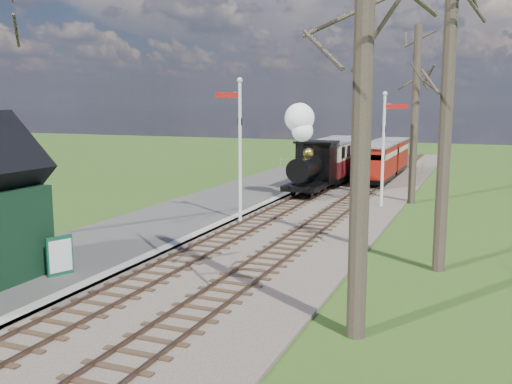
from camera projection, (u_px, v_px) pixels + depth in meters
distant_hills at (413, 277)px, 70.65m from camera, size 114.40×48.00×22.02m
ballast_bed at (323, 203)px, 29.36m from camera, size 8.00×60.00×0.10m
track_near at (298, 201)px, 29.83m from camera, size 1.60×60.00×0.15m
track_far at (347, 204)px, 28.87m from camera, size 1.60×60.00×0.15m
platform at (160, 226)px, 23.81m from camera, size 5.00×44.00×0.20m
coping_strip at (209, 230)px, 22.96m from camera, size 0.40×44.00×0.21m
semaphore_near at (238, 140)px, 24.08m from camera, size 1.22×0.24×6.22m
semaphore_far at (385, 141)px, 27.70m from camera, size 1.22×0.24×5.72m
bare_trees at (223, 102)px, 17.65m from camera, size 15.51×22.39×12.00m
fence_line at (360, 165)px, 42.47m from camera, size 12.60×0.08×1.00m
locomotive at (309, 156)px, 31.25m from camera, size 1.99×4.63×4.96m
coach at (337, 157)px, 36.89m from camera, size 2.32×7.94×2.44m
red_carriage_a at (376, 163)px, 35.77m from camera, size 1.96×4.86×2.07m
red_carriage_b at (390, 155)px, 40.81m from camera, size 1.96×4.86×2.07m
sign_board at (60, 256)px, 16.58m from camera, size 0.39×0.76×1.16m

